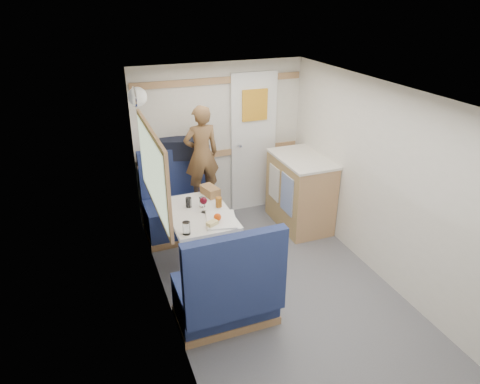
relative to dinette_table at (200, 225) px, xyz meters
name	(u,v)px	position (x,y,z in m)	size (l,w,h in m)	color
floor	(298,314)	(0.65, -1.00, -0.57)	(4.50, 4.50, 0.00)	#515156
ceiling	(313,105)	(0.65, -1.00, 1.43)	(4.50, 4.50, 0.00)	silver
wall_back	(220,142)	(0.65, 1.25, 0.43)	(2.20, 0.02, 2.00)	silver
wall_left	(176,247)	(-0.45, -1.00, 0.43)	(0.02, 4.50, 2.00)	silver
wall_right	(410,201)	(1.75, -1.00, 0.43)	(0.02, 4.50, 2.00)	silver
oak_trim_low	(221,153)	(0.65, 1.23, 0.28)	(2.15, 0.02, 0.08)	#A8874C
oak_trim_high	(220,81)	(0.65, 1.23, 1.21)	(2.15, 0.02, 0.08)	#A8874C
side_window	(152,170)	(-0.43, 0.00, 0.68)	(0.04, 1.30, 0.72)	#9CAC92
rear_door	(253,141)	(1.10, 1.22, 0.41)	(0.62, 0.12, 1.86)	white
dinette_table	(200,225)	(0.00, 0.00, 0.00)	(0.62, 0.92, 0.72)	white
bench_far	(181,211)	(0.00, 0.86, -0.27)	(0.90, 0.59, 1.05)	navy
bench_near	(228,296)	(0.00, -0.86, -0.27)	(0.90, 0.59, 1.05)	navy
ledge	(174,160)	(0.00, 1.12, 0.31)	(0.90, 0.14, 0.04)	#A8874C
dome_light	(137,97)	(-0.39, 0.85, 1.18)	(0.20, 0.20, 0.20)	white
galley_counter	(300,191)	(1.47, 0.55, -0.10)	(0.57, 0.92, 0.92)	#A8874C
person	(202,154)	(0.27, 0.81, 0.47)	(0.42, 0.28, 1.16)	brown
duffel_bag	(181,148)	(0.10, 1.12, 0.46)	(0.50, 0.24, 0.24)	black
tray	(221,220)	(0.15, -0.25, 0.16)	(0.29, 0.37, 0.02)	white
orange_fruit	(217,217)	(0.11, -0.26, 0.21)	(0.07, 0.07, 0.07)	orange
cheese_block	(212,223)	(0.04, -0.33, 0.19)	(0.11, 0.07, 0.04)	#DFD081
wine_glass	(203,201)	(0.05, -0.02, 0.28)	(0.08, 0.08, 0.17)	white
tumbler_left	(186,228)	(-0.23, -0.38, 0.22)	(0.08, 0.08, 0.12)	white
tumbler_mid	(189,202)	(-0.07, 0.15, 0.21)	(0.06, 0.06, 0.10)	silver
tumbler_right	(202,202)	(0.06, 0.10, 0.21)	(0.07, 0.07, 0.11)	white
beer_glass	(219,202)	(0.22, 0.04, 0.21)	(0.07, 0.07, 0.11)	brown
pepper_grinder	(188,203)	(-0.08, 0.14, 0.21)	(0.04, 0.04, 0.10)	black
bread_loaf	(210,191)	(0.22, 0.34, 0.20)	(0.13, 0.24, 0.10)	brown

